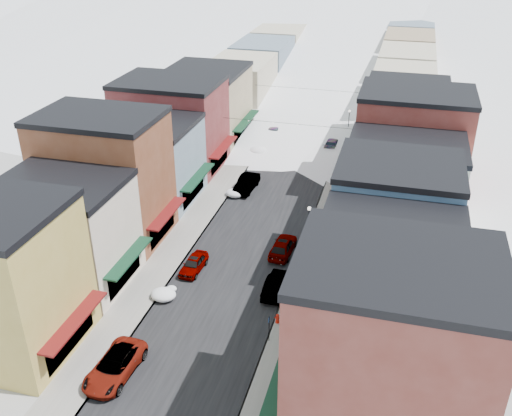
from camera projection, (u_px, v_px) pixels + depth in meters
The scene contains 37 objects.
road at pixel (315, 120), 87.43m from camera, with size 10.00×160.00×0.01m, color black.
sidewalk_left at pixel (273, 116), 88.91m from camera, with size 3.20×160.00×0.15m, color gray.
sidewalk_right at pixel (359, 123), 85.89m from camera, with size 3.20×160.00×0.15m, color gray.
curb_left at pixel (283, 117), 88.55m from camera, with size 0.10×160.00×0.15m, color slate.
curb_right at pixel (348, 122), 86.25m from camera, with size 0.10×160.00×0.15m, color slate.
bldg_l_cream at pixel (66, 233), 47.63m from camera, with size 11.30×8.20×9.50m.
bldg_l_brick_near at pixel (105, 177), 53.88m from camera, with size 12.30×8.20×12.50m.
bldg_l_grayblue at pixel (149, 161), 61.85m from camera, with size 11.30×9.20×9.00m.
bldg_l_brick_far at pixel (172, 124), 69.30m from camera, with size 13.30×9.20×11.00m.
bldg_l_tan at pixel (207, 105), 77.86m from camera, with size 11.30×11.20×10.00m.
bldg_r_brick_near at pixel (389, 352), 32.67m from camera, with size 12.30×9.20×12.50m.
bldg_r_green at pixel (387, 283), 41.18m from camera, with size 11.30×9.20×9.50m.
bldg_r_blue at pixel (394, 219), 48.64m from camera, with size 11.30×9.20×10.50m.
bldg_r_cream at pixel (403, 184), 56.56m from camera, with size 12.30×9.20×9.00m.
bldg_r_brick_far at pixel (412, 141), 63.56m from camera, with size 13.30×9.20×11.50m.
bldg_r_tan at pixel (405, 120), 72.80m from camera, with size 11.30×11.20×9.50m.
distant_blocks at pixel (337, 60), 105.23m from camera, with size 34.00×55.00×8.00m.
overhead_cables at pixel (301, 105), 73.86m from camera, with size 16.40×15.04×0.04m.
car_white_suv at pixel (115, 366), 39.34m from camera, with size 2.57×5.58×1.55m, color silver.
car_silver_sedan at pixel (194, 264), 50.82m from camera, with size 1.60×3.98×1.36m, color #AFB3B8.
car_dark_hatch at pixel (247, 183), 65.31m from camera, with size 1.75×5.02×1.65m, color black.
car_silver_wagon at pixel (273, 134), 79.56m from camera, with size 2.33×5.72×1.66m, color #989AA0.
car_green_sedan at pixel (276, 284), 47.90m from camera, with size 1.61×4.61×1.52m, color black.
car_gray_suv at pixel (283, 246), 53.24m from camera, with size 1.90×4.72×1.61m, color #9C9FA4.
car_black_sedan at pixel (333, 144), 76.58m from camera, with size 2.03×5.00×1.45m, color black.
car_lane_silver at pixel (300, 127), 82.39m from camera, with size 1.76×4.38×1.49m, color gray.
car_lane_white at pixel (331, 95), 96.56m from camera, with size 2.29×4.96×1.38m, color silver.
fire_hydrant at pixel (278, 318), 44.31m from camera, with size 0.46×0.35×0.79m.
parking_sign at pixel (269, 326), 41.99m from camera, with size 0.06×0.31×2.25m.
trash_can at pixel (282, 301), 46.15m from camera, with size 0.54×0.54×0.91m.
streetlamp_near at pixel (309, 223), 52.66m from camera, with size 0.38×0.38×4.55m.
streetlamp_far at pixel (349, 120), 79.08m from camera, with size 0.34×0.34×4.06m.
planter_near at pixel (278, 392), 37.61m from camera, with size 0.59×0.51×0.66m, color #2F602B.
planter_far at pixel (298, 320), 44.24m from camera, with size 0.32×0.32×0.57m, color #2B5E2D.
snow_pile_near at pixel (164, 294), 47.25m from camera, with size 2.12×2.51×0.90m.
snow_pile_mid at pixel (235, 193), 64.07m from camera, with size 2.08×2.48×0.88m.
snow_pile_far at pixel (259, 151), 74.92m from camera, with size 2.49×2.73×1.05m.
Camera 1 is at (12.80, -23.18, 28.78)m, focal length 40.00 mm.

